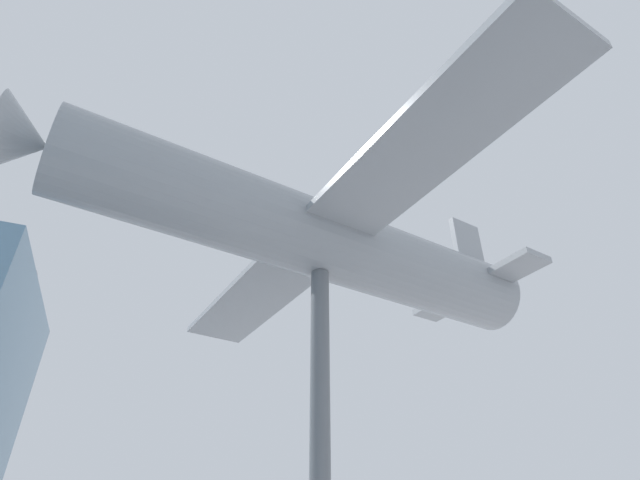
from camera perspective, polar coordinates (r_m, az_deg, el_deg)
support_pylon_central at (r=10.43m, az=0.00°, el=-21.47°), size 0.42×0.42×7.26m
suspended_airplane at (r=12.16m, az=-0.70°, el=0.29°), size 14.11×13.48×3.43m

